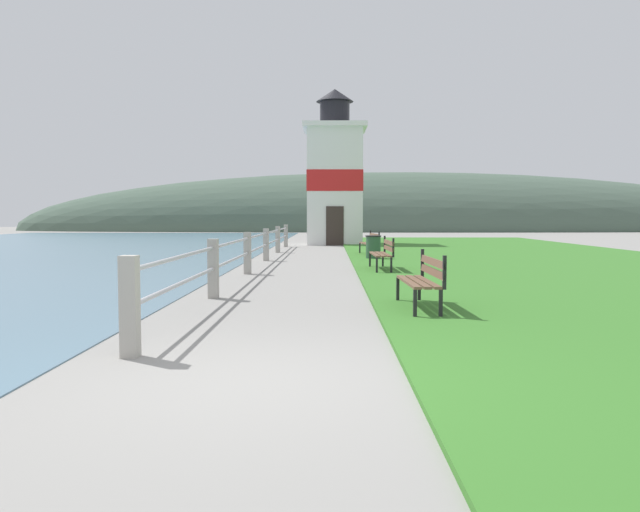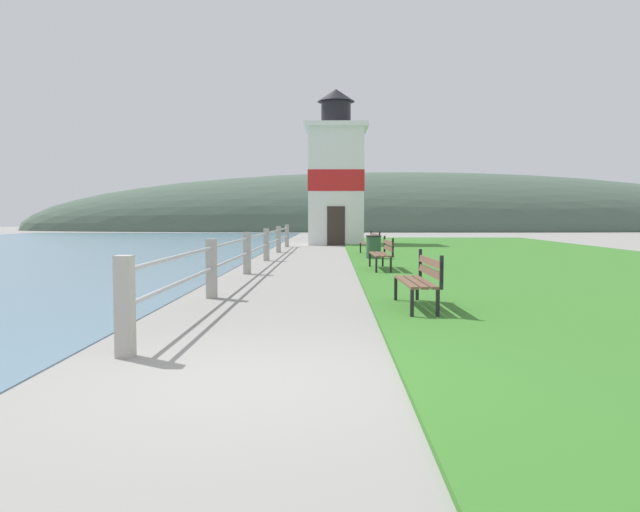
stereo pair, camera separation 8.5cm
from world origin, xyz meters
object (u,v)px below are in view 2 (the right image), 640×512
(park_bench_near, at_px, (421,277))
(park_bench_midway, at_px, (383,252))
(park_bench_far, at_px, (371,242))
(lighthouse, at_px, (336,177))
(trash_bin, at_px, (374,248))

(park_bench_near, bearing_deg, park_bench_midway, -91.70)
(park_bench_far, relative_size, lighthouse, 0.24)
(park_bench_far, distance_m, trash_bin, 2.19)
(lighthouse, relative_size, trash_bin, 9.72)
(park_bench_midway, xyz_separation_m, trash_bin, (0.04, 4.48, -0.12))
(park_bench_midway, relative_size, park_bench_far, 1.01)
(lighthouse, bearing_deg, trash_bin, -84.12)
(park_bench_far, bearing_deg, park_bench_near, 83.83)
(park_bench_far, bearing_deg, park_bench_midway, 83.31)
(park_bench_midway, relative_size, trash_bin, 2.38)
(park_bench_midway, distance_m, lighthouse, 16.67)
(park_bench_near, distance_m, park_bench_midway, 7.06)
(park_bench_midway, xyz_separation_m, lighthouse, (-1.18, 16.36, 3.00))
(park_bench_near, relative_size, lighthouse, 0.22)
(park_bench_far, height_order, lighthouse, lighthouse)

